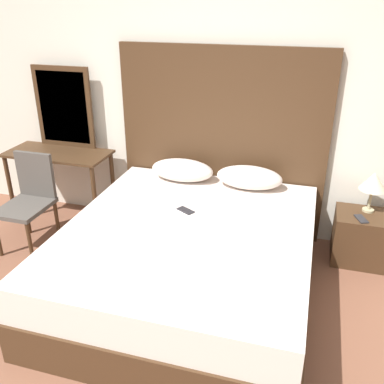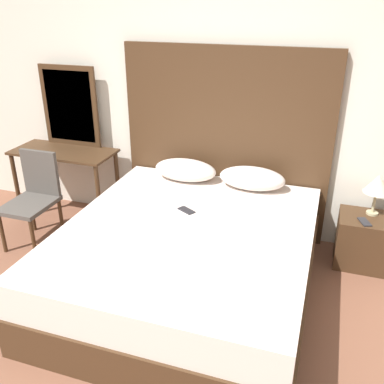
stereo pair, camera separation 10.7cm
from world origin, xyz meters
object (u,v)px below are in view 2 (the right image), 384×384
bed (188,260)px  phone_on_nightstand (365,222)px  table_lamp (378,185)px  vanity_desk (65,162)px  phone_on_bed (186,210)px  nightstand (367,241)px  chair (34,194)px

bed → phone_on_nightstand: bed is taller
table_lamp → vanity_desk: 3.02m
phone_on_bed → table_lamp: bearing=25.1°
phone_on_bed → phone_on_nightstand: phone_on_bed is taller
nightstand → table_lamp: size_ratio=1.41×
phone_on_bed → bed: bearing=-69.0°
vanity_desk → phone_on_bed: bearing=-20.4°
phone_on_bed → table_lamp: 1.64m
bed → vanity_desk: vanity_desk is taller
bed → chair: 1.69m
nightstand → phone_on_nightstand: (-0.06, -0.10, 0.24)m
table_lamp → vanity_desk: table_lamp is taller
bed → phone_on_bed: phone_on_bed is taller
chair → vanity_desk: bearing=88.8°
phone_on_nightstand → nightstand: bearing=59.1°
phone_on_bed → vanity_desk: (-1.54, 0.57, 0.03)m
nightstand → vanity_desk: vanity_desk is taller
phone_on_nightstand → vanity_desk: size_ratio=0.16×
phone_on_bed → phone_on_nightstand: size_ratio=1.00×
phone_on_bed → phone_on_nightstand: 1.51m
nightstand → vanity_desk: size_ratio=0.49×
phone_on_nightstand → chair: size_ratio=0.19×
bed → nightstand: 1.63m
vanity_desk → chair: (-0.01, -0.52, -0.14)m
phone_on_bed → chair: (-1.55, 0.05, -0.11)m
bed → nightstand: (1.37, 0.87, -0.06)m
table_lamp → chair: size_ratio=0.42×
phone_on_bed → vanity_desk: vanity_desk is taller
vanity_desk → table_lamp: bearing=2.3°
nightstand → chair: size_ratio=0.59×
vanity_desk → chair: bearing=-91.2°
nightstand → chair: 3.08m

